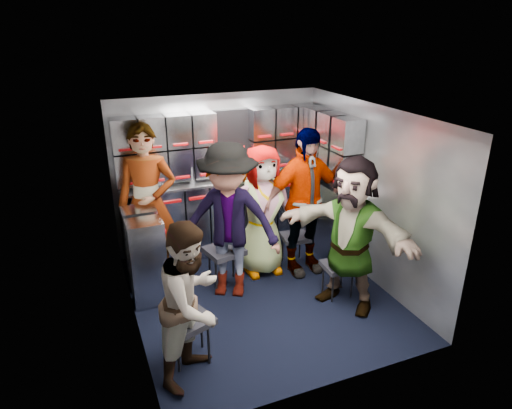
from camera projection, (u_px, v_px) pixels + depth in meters
name	position (u px, v px, depth m)	size (l,w,h in m)	color
floor	(261.00, 296.00, 5.27)	(3.00, 3.00, 0.00)	black
wall_back	(219.00, 172.00, 6.16)	(2.80, 0.04, 2.10)	gray
wall_left	(127.00, 234.00, 4.39)	(0.04, 3.00, 2.10)	gray
wall_right	(371.00, 195.00, 5.36)	(0.04, 3.00, 2.10)	gray
ceiling	(262.00, 114.00, 4.48)	(2.80, 3.00, 0.02)	silver
cart_bank_back	(225.00, 216.00, 6.19)	(2.68, 0.38, 0.99)	#90959F
cart_bank_left	(145.00, 255.00, 5.15)	(0.38, 0.76, 0.99)	#90959F
counter	(223.00, 179.00, 6.00)	(2.68, 0.42, 0.03)	silver
locker_bank_back	(221.00, 143.00, 5.87)	(2.68, 0.28, 0.82)	#90959F
locker_bank_right	(331.00, 146.00, 5.75)	(0.28, 1.00, 0.82)	#90959F
right_cabinet	(331.00, 220.00, 6.03)	(0.28, 1.20, 1.00)	#90959F
coffee_niche	(233.00, 142.00, 5.99)	(0.46, 0.16, 0.84)	black
red_latch_strip	(229.00, 194.00, 5.87)	(2.60, 0.02, 0.03)	#98070B
jump_seat_near_left	(189.00, 323.00, 4.14)	(0.49, 0.48, 0.46)	black
jump_seat_mid_left	(224.00, 253.00, 5.35)	(0.48, 0.46, 0.48)	black
jump_seat_center	(257.00, 237.00, 5.83)	(0.45, 0.44, 0.44)	black
jump_seat_mid_right	(295.00, 238.00, 5.85)	(0.38, 0.37, 0.40)	black
jump_seat_near_right	(338.00, 267.00, 5.16)	(0.36, 0.34, 0.40)	black
attendant_standing	(148.00, 204.00, 5.36)	(0.69, 0.46, 1.90)	black
attendant_arc_a	(192.00, 302.00, 3.86)	(0.72, 0.56, 1.48)	black
attendant_arc_b	(228.00, 222.00, 5.02)	(1.16, 0.67, 1.79)	black
attendant_arc_c	(262.00, 211.00, 5.52)	(0.80, 0.52, 1.63)	black
attendant_arc_d	(304.00, 203.00, 5.49)	(1.07, 0.45, 1.83)	black
attendant_arc_e	(351.00, 234.00, 4.82)	(1.59, 0.51, 1.71)	black
bottle_left	(143.00, 179.00, 5.53)	(0.07, 0.07, 0.28)	white
bottle_mid	(192.00, 175.00, 5.75)	(0.06, 0.06, 0.22)	white
bottle_right	(302.00, 161.00, 6.29)	(0.07, 0.07, 0.26)	white
cup_left	(152.00, 185.00, 5.59)	(0.09, 0.09, 0.11)	tan
cup_right	(294.00, 167.00, 6.27)	(0.08, 0.08, 0.10)	tan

